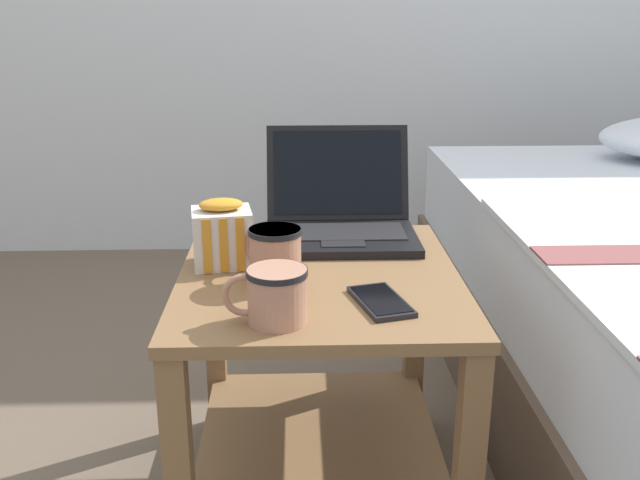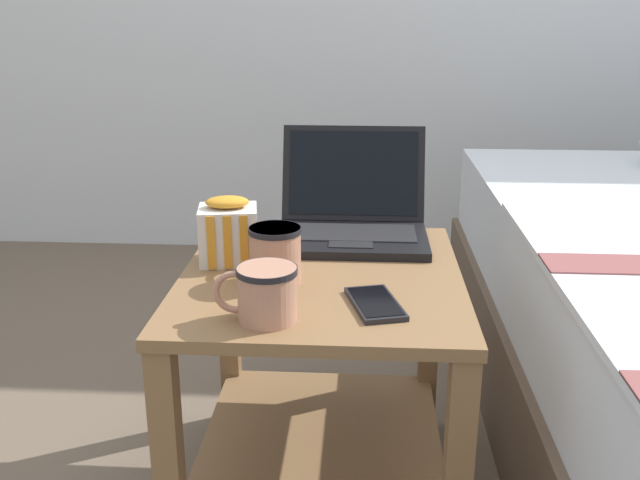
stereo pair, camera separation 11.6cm
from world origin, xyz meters
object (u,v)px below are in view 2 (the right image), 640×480
(cell_phone, at_px, (375,303))
(mug_front_left, at_px, (274,252))
(mug_front_right, at_px, (265,291))
(snack_bag, at_px, (228,232))
(laptop, at_px, (352,217))

(cell_phone, bearing_deg, mug_front_left, 150.88)
(mug_front_left, height_order, cell_phone, mug_front_left)
(mug_front_right, relative_size, snack_bag, 1.03)
(mug_front_left, distance_m, snack_bag, 0.14)
(mug_front_left, bearing_deg, snack_bag, 135.11)
(laptop, bearing_deg, mug_front_left, -116.15)
(laptop, height_order, mug_front_left, laptop)
(mug_front_left, distance_m, mug_front_right, 0.17)
(laptop, distance_m, cell_phone, 0.38)
(mug_front_right, height_order, snack_bag, snack_bag)
(laptop, xyz_separation_m, mug_front_right, (-0.13, -0.44, 0.00))
(mug_front_right, height_order, cell_phone, mug_front_right)
(mug_front_left, xyz_separation_m, snack_bag, (-0.10, 0.10, 0.00))
(mug_front_left, relative_size, cell_phone, 0.79)
(snack_bag, relative_size, cell_phone, 0.84)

